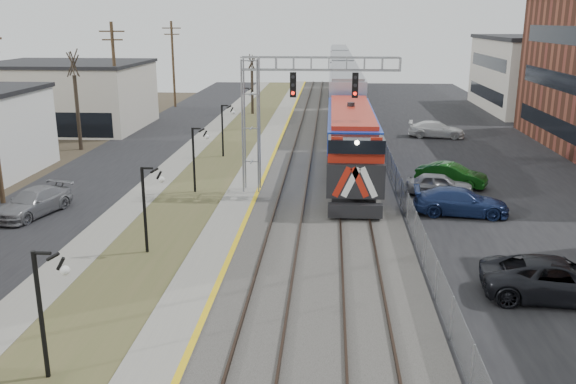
{
  "coord_description": "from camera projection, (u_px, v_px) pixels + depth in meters",
  "views": [
    {
      "loc": [
        4.12,
        -7.2,
        10.17
      ],
      "look_at": [
        2.28,
        19.39,
        2.6
      ],
      "focal_mm": 38.0,
      "sensor_mm": 36.0,
      "label": 1
    }
  ],
  "objects": [
    {
      "name": "street_west",
      "position": [
        114.0,
        164.0,
        44.31
      ],
      "size": [
        7.0,
        120.0,
        0.04
      ],
      "primitive_type": "cube",
      "color": "black",
      "rests_on": "ground"
    },
    {
      "name": "sidewalk",
      "position": [
        175.0,
        165.0,
        44.01
      ],
      "size": [
        2.0,
        120.0,
        0.08
      ],
      "primitive_type": "cube",
      "color": "gray",
      "rests_on": "ground"
    },
    {
      "name": "grass_median",
      "position": [
        216.0,
        166.0,
        43.81
      ],
      "size": [
        4.0,
        120.0,
        0.06
      ],
      "primitive_type": "cube",
      "color": "#4A4F2A",
      "rests_on": "ground"
    },
    {
      "name": "platform",
      "position": [
        257.0,
        165.0,
        43.59
      ],
      "size": [
        2.0,
        120.0,
        0.24
      ],
      "primitive_type": "cube",
      "color": "gray",
      "rests_on": "ground"
    },
    {
      "name": "ballast_bed",
      "position": [
        327.0,
        166.0,
        43.26
      ],
      "size": [
        8.0,
        120.0,
        0.2
      ],
      "primitive_type": "cube",
      "color": "#595651",
      "rests_on": "ground"
    },
    {
      "name": "parking_lot",
      "position": [
        499.0,
        170.0,
        42.48
      ],
      "size": [
        16.0,
        120.0,
        0.04
      ],
      "primitive_type": "cube",
      "color": "black",
      "rests_on": "ground"
    },
    {
      "name": "platform_edge",
      "position": [
        270.0,
        164.0,
        43.49
      ],
      "size": [
        0.24,
        120.0,
        0.01
      ],
      "primitive_type": "cube",
      "color": "gold",
      "rests_on": "platform"
    },
    {
      "name": "track_near",
      "position": [
        299.0,
        164.0,
        43.35
      ],
      "size": [
        1.58,
        120.0,
        0.15
      ],
      "color": "#2D2119",
      "rests_on": "ballast_bed"
    },
    {
      "name": "track_far",
      "position": [
        349.0,
        164.0,
        43.11
      ],
      "size": [
        1.58,
        120.0,
        0.15
      ],
      "color": "#2D2119",
      "rests_on": "ballast_bed"
    },
    {
      "name": "train",
      "position": [
        342.0,
        82.0,
        73.33
      ],
      "size": [
        3.0,
        85.85,
        5.33
      ],
      "color": "#1534AD",
      "rests_on": "ground"
    },
    {
      "name": "signal_gantry",
      "position": [
        280.0,
        102.0,
        35.22
      ],
      "size": [
        9.0,
        1.07,
        8.15
      ],
      "color": "gray",
      "rests_on": "ground"
    },
    {
      "name": "lampposts",
      "position": [
        146.0,
        209.0,
        27.23
      ],
      "size": [
        0.14,
        62.14,
        4.0
      ],
      "color": "black",
      "rests_on": "ground"
    },
    {
      "name": "fence",
      "position": [
        387.0,
        158.0,
        42.79
      ],
      "size": [
        0.04,
        120.0,
        1.6
      ],
      "primitive_type": "cube",
      "color": "gray",
      "rests_on": "ground"
    },
    {
      "name": "bare_trees",
      "position": [
        114.0,
        119.0,
        47.41
      ],
      "size": [
        12.3,
        42.3,
        5.95
      ],
      "color": "#382D23",
      "rests_on": "ground"
    },
    {
      "name": "car_lot_c",
      "position": [
        558.0,
        280.0,
        22.74
      ],
      "size": [
        5.82,
        3.14,
        1.55
      ],
      "primitive_type": "imported",
      "rotation": [
        0.0,
        0.0,
        1.47
      ],
      "color": "black",
      "rests_on": "ground"
    },
    {
      "name": "car_lot_d",
      "position": [
        461.0,
        202.0,
        32.62
      ],
      "size": [
        5.17,
        2.5,
        1.45
      ],
      "primitive_type": "imported",
      "rotation": [
        0.0,
        0.0,
        1.47
      ],
      "color": "navy",
      "rests_on": "ground"
    },
    {
      "name": "car_lot_e",
      "position": [
        439.0,
        185.0,
        36.27
      ],
      "size": [
        4.08,
        2.03,
        1.34
      ],
      "primitive_type": "imported",
      "rotation": [
        0.0,
        0.0,
        1.45
      ],
      "color": "slate",
      "rests_on": "ground"
    },
    {
      "name": "car_lot_f",
      "position": [
        451.0,
        176.0,
        38.25
      ],
      "size": [
        4.58,
        3.08,
        1.43
      ],
      "primitive_type": "imported",
      "rotation": [
        0.0,
        0.0,
        1.17
      ],
      "color": "#0B3B0C",
      "rests_on": "ground"
    },
    {
      "name": "car_street_b",
      "position": [
        33.0,
        203.0,
        32.6
      ],
      "size": [
        3.16,
        5.17,
        1.4
      ],
      "primitive_type": "imported",
      "rotation": [
        0.0,
        0.0,
        -0.27
      ],
      "color": "gray",
      "rests_on": "ground"
    },
    {
      "name": "car_lot_g",
      "position": [
        436.0,
        130.0,
        54.11
      ],
      "size": [
        5.15,
        2.73,
        1.42
      ],
      "primitive_type": "imported",
      "rotation": [
        0.0,
        0.0,
        1.41
      ],
      "color": "white",
      "rests_on": "ground"
    }
  ]
}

